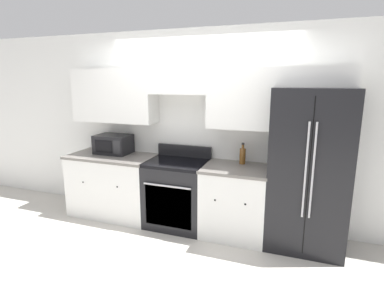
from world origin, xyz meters
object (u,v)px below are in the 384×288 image
(oven_range, at_px, (177,193))
(microwave, at_px, (113,144))
(refrigerator, at_px, (308,170))
(bottle, at_px, (243,156))

(oven_range, bearing_deg, microwave, 173.80)
(microwave, bearing_deg, oven_range, -6.20)
(refrigerator, xyz_separation_m, bottle, (-0.78, 0.13, 0.07))
(oven_range, bearing_deg, bottle, 12.12)
(refrigerator, bearing_deg, microwave, 178.59)
(refrigerator, bearing_deg, bottle, 170.44)
(refrigerator, xyz_separation_m, microwave, (-2.65, 0.07, 0.10))
(oven_range, xyz_separation_m, microwave, (-1.04, 0.11, 0.58))
(bottle, bearing_deg, oven_range, -167.88)
(oven_range, bearing_deg, refrigerator, 1.70)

